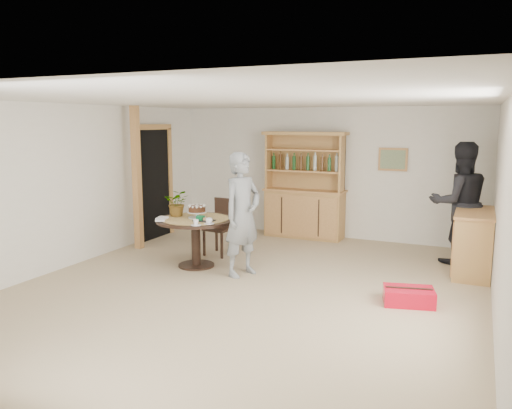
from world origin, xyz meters
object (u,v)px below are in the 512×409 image
object	(u,v)px
sideboard	(473,242)
dining_table	(196,228)
red_suitcase	(409,296)
teen_boy	(242,215)
adult_person	(459,203)
hutch	(305,202)
dining_chair	(222,223)

from	to	relation	value
sideboard	dining_table	world-z (taller)	sideboard
dining_table	red_suitcase	size ratio (longest dim) A/B	1.77
teen_boy	red_suitcase	distance (m)	2.54
dining_table	adult_person	xyz separation A→B (m)	(3.69, 1.87, 0.36)
hutch	dining_chair	bearing A→B (deg)	-116.31
hutch	sideboard	distance (m)	3.29
red_suitcase	dining_table	bearing A→B (deg)	160.25
sideboard	dining_chair	distance (m)	3.95
hutch	dining_chair	world-z (taller)	hutch
teen_boy	hutch	bearing A→B (deg)	19.28
dining_table	red_suitcase	xyz separation A→B (m)	(3.25, -0.35, -0.50)
hutch	sideboard	bearing A→B (deg)	-22.21
dining_table	hutch	bearing A→B (deg)	71.20
red_suitcase	teen_boy	bearing A→B (deg)	160.47
dining_chair	sideboard	bearing A→B (deg)	14.36
dining_table	adult_person	world-z (taller)	adult_person
adult_person	red_suitcase	bearing A→B (deg)	55.13
dining_table	teen_boy	distance (m)	0.91
adult_person	teen_boy	bearing A→B (deg)	11.20
red_suitcase	dining_chair	bearing A→B (deg)	146.38
teen_boy	red_suitcase	bearing A→B (deg)	-75.82
dining_table	red_suitcase	bearing A→B (deg)	-6.09
dining_table	teen_boy	world-z (taller)	teen_boy
dining_chair	red_suitcase	bearing A→B (deg)	-13.34
hutch	adult_person	world-z (taller)	hutch
adult_person	red_suitcase	world-z (taller)	adult_person
hutch	dining_table	size ratio (longest dim) A/B	1.70
hutch	red_suitcase	distance (m)	3.82
sideboard	hutch	bearing A→B (deg)	157.79
sideboard	adult_person	xyz separation A→B (m)	(-0.24, 0.51, 0.49)
teen_boy	adult_person	distance (m)	3.46
adult_person	dining_chair	bearing A→B (deg)	-7.78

